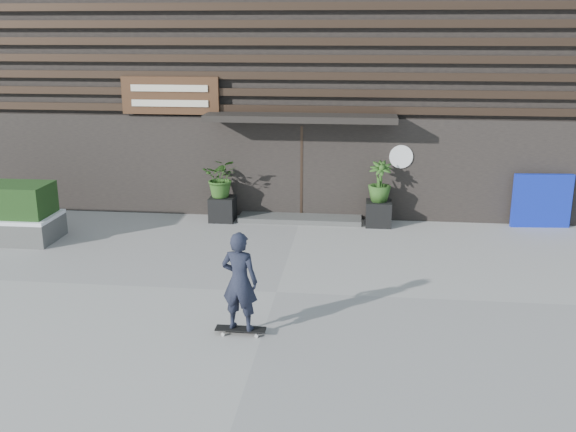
# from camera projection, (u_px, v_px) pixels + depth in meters

# --- Properties ---
(ground) EXTENTS (80.00, 80.00, 0.00)m
(ground) POSITION_uv_depth(u_px,v_px,m) (276.00, 292.00, 11.63)
(ground) COLOR #A29F9A
(ground) RESTS_ON ground
(entrance_step) EXTENTS (3.00, 0.80, 0.12)m
(entrance_step) POSITION_uv_depth(u_px,v_px,m) (300.00, 218.00, 16.01)
(entrance_step) COLOR #474845
(entrance_step) RESTS_ON ground
(planter_pot_left) EXTENTS (0.60, 0.60, 0.60)m
(planter_pot_left) POSITION_uv_depth(u_px,v_px,m) (223.00, 209.00, 15.95)
(planter_pot_left) COLOR black
(planter_pot_left) RESTS_ON ground
(bamboo_left) EXTENTS (0.86, 0.75, 0.96)m
(bamboo_left) POSITION_uv_depth(u_px,v_px,m) (222.00, 178.00, 15.74)
(bamboo_left) COLOR #2D591E
(bamboo_left) RESTS_ON planter_pot_left
(planter_pot_right) EXTENTS (0.60, 0.60, 0.60)m
(planter_pot_right) POSITION_uv_depth(u_px,v_px,m) (378.00, 213.00, 15.55)
(planter_pot_right) COLOR black
(planter_pot_right) RESTS_ON ground
(bamboo_right) EXTENTS (0.54, 0.54, 0.96)m
(bamboo_right) POSITION_uv_depth(u_px,v_px,m) (380.00, 182.00, 15.34)
(bamboo_right) COLOR #2D591E
(bamboo_right) RESTS_ON planter_pot_right
(blue_tarp) EXTENTS (1.38, 0.23, 1.29)m
(blue_tarp) POSITION_uv_depth(u_px,v_px,m) (542.00, 201.00, 15.34)
(blue_tarp) COLOR #0C1EA8
(blue_tarp) RESTS_ON ground
(building) EXTENTS (18.00, 11.00, 8.00)m
(building) POSITION_uv_depth(u_px,v_px,m) (317.00, 48.00, 20.06)
(building) COLOR black
(building) RESTS_ON ground
(skateboarder) EXTENTS (0.78, 0.48, 1.65)m
(skateboarder) POSITION_uv_depth(u_px,v_px,m) (240.00, 282.00, 9.79)
(skateboarder) COLOR black
(skateboarder) RESTS_ON ground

